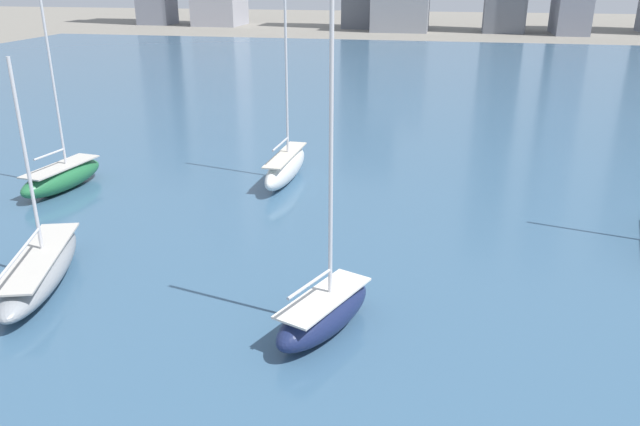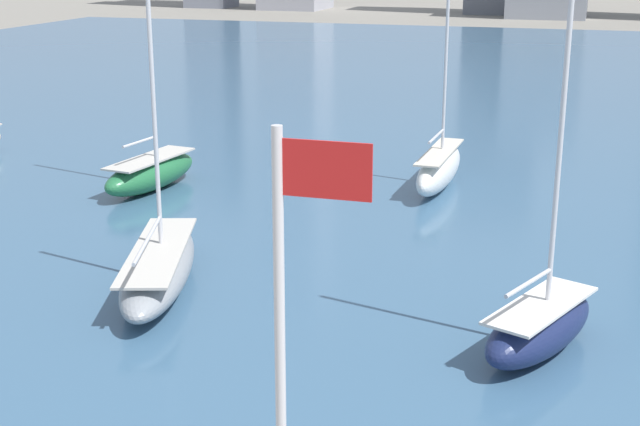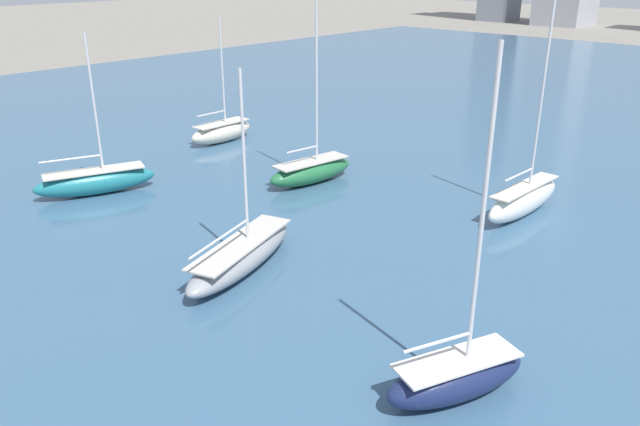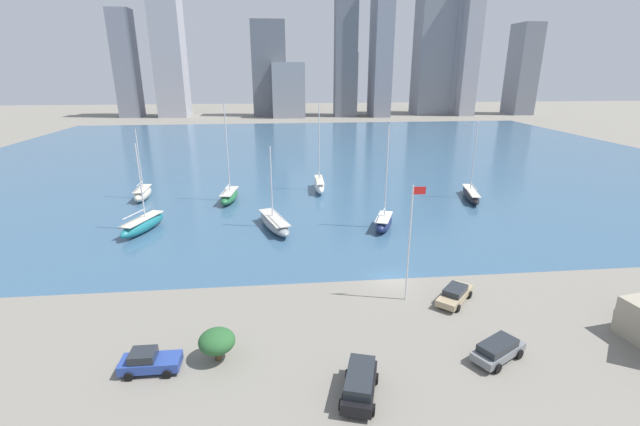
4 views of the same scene
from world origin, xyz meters
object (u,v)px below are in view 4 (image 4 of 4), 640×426
at_px(flag_pole, 410,240).
at_px(sailboat_black, 471,194).
at_px(sailboat_teal, 143,225).
at_px(sailboat_cream, 143,193).
at_px(parked_sedan_tan, 455,294).
at_px(parked_wagon_gray, 498,349).
at_px(sailboat_green, 229,196).
at_px(sailboat_gray, 274,223).
at_px(sailboat_navy, 384,222).
at_px(parked_suv_black, 360,383).
at_px(parked_pickup_blue, 149,361).
at_px(sailboat_white, 319,185).

distance_m(flag_pole, sailboat_black, 38.22).
distance_m(sailboat_teal, sailboat_cream, 16.54).
height_order(sailboat_black, parked_sedan_tan, sailboat_black).
height_order(flag_pole, parked_wagon_gray, flag_pole).
bearing_deg(parked_wagon_gray, sailboat_green, 179.62).
xyz_separation_m(flag_pole, sailboat_teal, (-30.48, 21.35, -5.15)).
bearing_deg(sailboat_green, sailboat_gray, -53.66).
distance_m(sailboat_gray, sailboat_navy, 15.17).
bearing_deg(parked_sedan_tan, sailboat_green, 168.20).
xyz_separation_m(parked_suv_black, parked_pickup_blue, (-14.87, 4.04, -0.21)).
bearing_deg(sailboat_gray, sailboat_navy, -23.30).
distance_m(flag_pole, parked_suv_black, 14.95).
bearing_deg(sailboat_cream, sailboat_navy, -26.70).
relative_size(sailboat_navy, sailboat_cream, 1.20).
bearing_deg(sailboat_cream, sailboat_teal, -75.07).
bearing_deg(sailboat_cream, sailboat_green, -11.83).
height_order(sailboat_green, sailboat_cream, sailboat_green).
xyz_separation_m(flag_pole, parked_wagon_gray, (4.32, -9.49, -5.31)).
bearing_deg(parked_suv_black, sailboat_white, 104.40).
xyz_separation_m(parked_wagon_gray, parked_sedan_tan, (0.18, 8.66, -0.10)).
height_order(flag_pole, sailboat_teal, sailboat_teal).
height_order(flag_pole, sailboat_white, sailboat_white).
bearing_deg(sailboat_navy, parked_pickup_blue, -109.20).
distance_m(flag_pole, sailboat_teal, 37.57).
bearing_deg(parked_sedan_tan, sailboat_cream, 179.25).
distance_m(sailboat_cream, parked_suv_black, 56.92).
distance_m(sailboat_green, sailboat_black, 40.95).
bearing_deg(sailboat_gray, sailboat_cream, 125.67).
relative_size(sailboat_black, parked_suv_black, 2.51).
bearing_deg(parked_pickup_blue, parked_suv_black, -105.13).
height_order(sailboat_cream, parked_pickup_blue, sailboat_cream).
distance_m(sailboat_gray, sailboat_black, 35.15).
distance_m(sailboat_black, parked_sedan_tan, 36.33).
relative_size(flag_pole, sailboat_gray, 1.00).
relative_size(parked_sedan_tan, parked_pickup_blue, 1.15).
height_order(sailboat_gray, parked_suv_black, sailboat_gray).
height_order(sailboat_cream, parked_suv_black, sailboat_cream).
bearing_deg(sailboat_black, parked_suv_black, -108.91).
relative_size(sailboat_white, parked_wagon_gray, 3.14).
relative_size(sailboat_gray, parked_suv_black, 2.21).
bearing_deg(sailboat_teal, parked_wagon_gray, -21.10).
height_order(sailboat_gray, sailboat_cream, sailboat_cream).
bearing_deg(parked_suv_black, sailboat_gray, 116.99).
height_order(sailboat_teal, parked_sedan_tan, sailboat_teal).
xyz_separation_m(sailboat_teal, parked_wagon_gray, (34.80, -30.85, -0.16)).
distance_m(sailboat_cream, parked_sedan_tan, 54.87).
bearing_deg(flag_pole, sailboat_black, 56.78).
relative_size(flag_pole, sailboat_teal, 0.95).
bearing_deg(sailboat_green, parked_suv_black, -66.34).
xyz_separation_m(sailboat_green, parked_wagon_gray, (24.44, -43.88, -0.18)).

